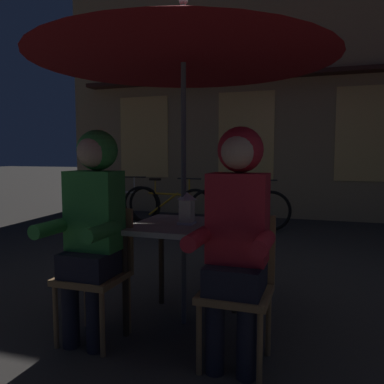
# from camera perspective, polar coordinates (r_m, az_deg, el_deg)

# --- Properties ---
(ground_plane) EXTENTS (60.00, 60.00, 0.00)m
(ground_plane) POSITION_cam_1_polar(r_m,az_deg,el_deg) (3.06, -1.18, -18.41)
(ground_plane) COLOR #2D2B28
(cafe_table) EXTENTS (0.72, 0.72, 0.74)m
(cafe_table) POSITION_cam_1_polar(r_m,az_deg,el_deg) (2.86, -1.20, -6.64)
(cafe_table) COLOR #B2AD9E
(cafe_table) RESTS_ON ground_plane
(patio_umbrella) EXTENTS (2.10, 2.10, 2.31)m
(patio_umbrella) POSITION_cam_1_polar(r_m,az_deg,el_deg) (2.91, -1.26, 21.83)
(patio_umbrella) COLOR #4C4C51
(patio_umbrella) RESTS_ON ground_plane
(lantern) EXTENTS (0.11, 0.11, 0.23)m
(lantern) POSITION_cam_1_polar(r_m,az_deg,el_deg) (2.82, -0.73, -2.22)
(lantern) COLOR white
(lantern) RESTS_ON cafe_table
(chair_left) EXTENTS (0.40, 0.40, 0.87)m
(chair_left) POSITION_cam_1_polar(r_m,az_deg,el_deg) (2.78, -13.38, -10.32)
(chair_left) COLOR olive
(chair_left) RESTS_ON ground_plane
(chair_right) EXTENTS (0.40, 0.40, 0.87)m
(chair_right) POSITION_cam_1_polar(r_m,az_deg,el_deg) (2.43, 6.72, -12.54)
(chair_right) COLOR olive
(chair_right) RESTS_ON ground_plane
(person_left_hooded) EXTENTS (0.45, 0.56, 1.40)m
(person_left_hooded) POSITION_cam_1_polar(r_m,az_deg,el_deg) (2.66, -14.20, -3.18)
(person_left_hooded) COLOR black
(person_left_hooded) RESTS_ON ground_plane
(person_right_hooded) EXTENTS (0.45, 0.56, 1.40)m
(person_right_hooded) POSITION_cam_1_polar(r_m,az_deg,el_deg) (2.29, 6.53, -4.43)
(person_right_hooded) COLOR black
(person_right_hooded) RESTS_ON ground_plane
(shopfront_building) EXTENTS (10.00, 0.93, 6.20)m
(shopfront_building) POSITION_cam_1_polar(r_m,az_deg,el_deg) (8.24, 16.29, 18.26)
(shopfront_building) COLOR #937A56
(shopfront_building) RESTS_ON ground_plane
(bicycle_nearest) EXTENTS (1.66, 0.35, 0.84)m
(bicycle_nearest) POSITION_cam_1_polar(r_m,az_deg,el_deg) (7.41, -11.23, -1.53)
(bicycle_nearest) COLOR black
(bicycle_nearest) RESTS_ON ground_plane
(bicycle_second) EXTENTS (1.67, 0.25, 0.84)m
(bicycle_second) POSITION_cam_1_polar(r_m,az_deg,el_deg) (6.91, -3.32, -1.93)
(bicycle_second) COLOR black
(bicycle_second) RESTS_ON ground_plane
(bicycle_third) EXTENTS (1.67, 0.27, 0.84)m
(bicycle_third) POSITION_cam_1_polar(r_m,az_deg,el_deg) (6.48, 6.76, -2.45)
(bicycle_third) COLOR black
(bicycle_third) RESTS_ON ground_plane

